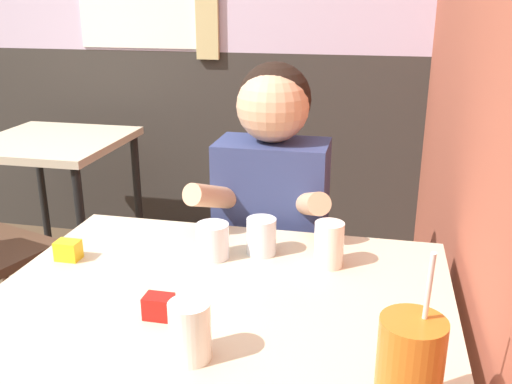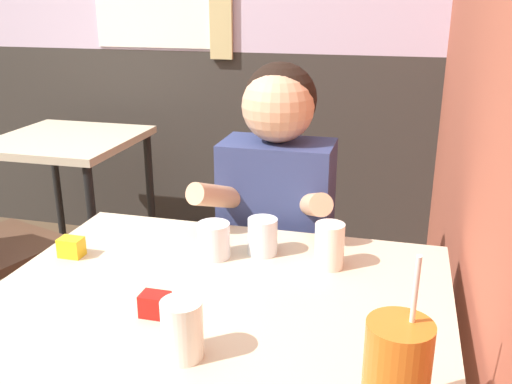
% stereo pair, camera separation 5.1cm
% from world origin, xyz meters
% --- Properties ---
extents(brick_wall_right, '(0.08, 4.20, 2.70)m').
position_xyz_m(brick_wall_right, '(1.34, 1.10, 1.35)').
color(brick_wall_right, '#9E4C38').
rests_on(brick_wall_right, ground_plane).
extents(back_wall, '(5.62, 0.09, 2.70)m').
position_xyz_m(back_wall, '(-0.01, 2.23, 1.36)').
color(back_wall, silver).
rests_on(back_wall, ground_plane).
extents(main_table, '(1.04, 0.82, 0.74)m').
position_xyz_m(main_table, '(0.76, 0.32, 0.68)').
color(main_table, beige).
rests_on(main_table, ground_plane).
extents(background_table, '(0.65, 0.67, 0.74)m').
position_xyz_m(background_table, '(-0.43, 1.59, 0.64)').
color(background_table, beige).
rests_on(background_table, ground_plane).
extents(person_seated, '(0.42, 0.41, 1.20)m').
position_xyz_m(person_seated, '(0.77, 0.88, 0.65)').
color(person_seated, navy).
rests_on(person_seated, ground_plane).
extents(cocktail_pitcher, '(0.10, 0.10, 0.30)m').
position_xyz_m(cocktail_pitcher, '(1.15, -0.00, 0.84)').
color(cocktail_pitcher, '#C6661E').
rests_on(cocktail_pitcher, main_table).
extents(glass_near_pitcher, '(0.08, 0.08, 0.09)m').
position_xyz_m(glass_near_pitcher, '(0.68, 0.51, 0.79)').
color(glass_near_pitcher, silver).
rests_on(glass_near_pitcher, main_table).
extents(glass_center, '(0.08, 0.08, 0.11)m').
position_xyz_m(glass_center, '(0.77, 0.09, 0.80)').
color(glass_center, silver).
rests_on(glass_center, main_table).
extents(glass_far_side, '(0.07, 0.07, 0.11)m').
position_xyz_m(glass_far_side, '(0.98, 0.53, 0.80)').
color(glass_far_side, silver).
rests_on(glass_far_side, main_table).
extents(glass_by_brick, '(0.08, 0.08, 0.10)m').
position_xyz_m(glass_by_brick, '(0.80, 0.56, 0.79)').
color(glass_by_brick, silver).
rests_on(glass_by_brick, main_table).
extents(condiment_ketchup, '(0.06, 0.04, 0.05)m').
position_xyz_m(condiment_ketchup, '(0.66, 0.21, 0.77)').
color(condiment_ketchup, '#B7140F').
rests_on(condiment_ketchup, main_table).
extents(condiment_mustard, '(0.06, 0.04, 0.05)m').
position_xyz_m(condiment_mustard, '(0.33, 0.42, 0.77)').
color(condiment_mustard, yellow).
rests_on(condiment_mustard, main_table).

